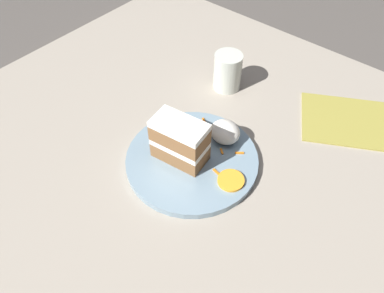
% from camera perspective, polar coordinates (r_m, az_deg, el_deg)
% --- Properties ---
extents(ground_plane, '(6.00, 6.00, 0.00)m').
position_cam_1_polar(ground_plane, '(0.84, 0.85, -1.03)').
color(ground_plane, '#4C4742').
rests_on(ground_plane, ground).
extents(dining_table, '(1.13, 1.01, 0.04)m').
position_cam_1_polar(dining_table, '(0.83, 0.87, -0.18)').
color(dining_table, gray).
rests_on(dining_table, ground).
extents(plate, '(0.27, 0.27, 0.01)m').
position_cam_1_polar(plate, '(0.77, 0.00, -2.03)').
color(plate, gray).
rests_on(plate, dining_table).
extents(cake_slice, '(0.11, 0.07, 0.10)m').
position_cam_1_polar(cake_slice, '(0.73, -1.86, 0.87)').
color(cake_slice, brown).
rests_on(cake_slice, plate).
extents(cream_dollop, '(0.06, 0.06, 0.05)m').
position_cam_1_polar(cream_dollop, '(0.78, 5.06, 2.24)').
color(cream_dollop, white).
rests_on(cream_dollop, plate).
extents(orange_garnish, '(0.05, 0.05, 0.01)m').
position_cam_1_polar(orange_garnish, '(0.73, 5.95, -5.15)').
color(orange_garnish, orange).
rests_on(orange_garnish, plate).
extents(carrot_shreds_scatter, '(0.18, 0.11, 0.00)m').
position_cam_1_polar(carrot_shreds_scatter, '(0.80, 0.95, 1.26)').
color(carrot_shreds_scatter, orange).
rests_on(carrot_shreds_scatter, plate).
extents(drinking_glass, '(0.07, 0.07, 0.09)m').
position_cam_1_polar(drinking_glass, '(0.93, 5.41, 11.01)').
color(drinking_glass, beige).
rests_on(drinking_glass, dining_table).
extents(menu_card, '(0.29, 0.26, 0.00)m').
position_cam_1_polar(menu_card, '(0.93, 23.62, 3.45)').
color(menu_card, '#9E933D').
rests_on(menu_card, dining_table).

